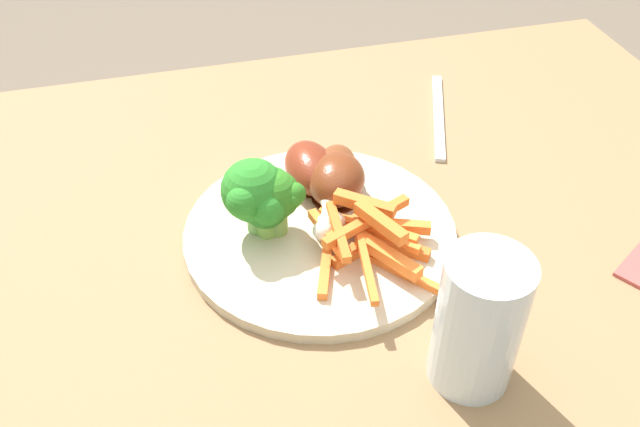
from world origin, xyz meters
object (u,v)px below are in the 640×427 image
(broccoli_floret_back, at_px, (257,193))
(fork, at_px, (438,116))
(chicken_drumstick_extra, at_px, (335,175))
(carrot_fries_pile, at_px, (369,237))
(chicken_drumstick_far, at_px, (312,171))
(broccoli_floret_middle, at_px, (275,196))
(chicken_drumstick_near, at_px, (336,182))
(broccoli_floret_front, at_px, (264,206))
(water_glass, at_px, (479,322))
(dining_table, at_px, (311,321))
(dinner_plate, at_px, (320,233))

(broccoli_floret_back, distance_m, fork, 0.31)
(broccoli_floret_back, relative_size, chicken_drumstick_extra, 0.62)
(carrot_fries_pile, bearing_deg, chicken_drumstick_far, 104.55)
(broccoli_floret_middle, distance_m, chicken_drumstick_near, 0.08)
(broccoli_floret_front, distance_m, chicken_drumstick_far, 0.09)
(broccoli_floret_back, height_order, fork, broccoli_floret_back)
(broccoli_floret_back, relative_size, water_glass, 0.65)
(broccoli_floret_middle, relative_size, broccoli_floret_back, 0.87)
(dining_table, bearing_deg, carrot_fries_pile, -27.99)
(carrot_fries_pile, bearing_deg, chicken_drumstick_extra, 93.90)
(dining_table, bearing_deg, fork, 41.82)
(carrot_fries_pile, distance_m, fork, 0.27)
(chicken_drumstick_far, xyz_separation_m, fork, (0.19, 0.11, -0.03))
(broccoli_floret_front, xyz_separation_m, fork, (0.25, 0.17, -0.05))
(broccoli_floret_back, height_order, chicken_drumstick_near, broccoli_floret_back)
(chicken_drumstick_far, bearing_deg, dinner_plate, -97.33)
(water_glass, bearing_deg, chicken_drumstick_far, 104.91)
(broccoli_floret_front, bearing_deg, carrot_fries_pile, -28.66)
(dinner_plate, distance_m, chicken_drumstick_near, 0.06)
(fork, relative_size, water_glass, 1.52)
(carrot_fries_pile, bearing_deg, dining_table, 152.01)
(broccoli_floret_back, height_order, water_glass, water_glass)
(dining_table, xyz_separation_m, fork, (0.21, 0.19, 0.11))
(broccoli_floret_front, height_order, chicken_drumstick_far, broccoli_floret_front)
(broccoli_floret_back, height_order, chicken_drumstick_extra, broccoli_floret_back)
(broccoli_floret_front, relative_size, chicken_drumstick_far, 0.44)
(dining_table, bearing_deg, dinner_plate, 46.53)
(chicken_drumstick_near, bearing_deg, broccoli_floret_front, -158.17)
(dining_table, height_order, chicken_drumstick_extra, chicken_drumstick_extra)
(chicken_drumstick_near, height_order, fork, chicken_drumstick_near)
(broccoli_floret_front, xyz_separation_m, chicken_drumstick_extra, (0.08, 0.05, -0.02))
(broccoli_floret_middle, distance_m, broccoli_floret_back, 0.02)
(chicken_drumstick_near, bearing_deg, water_glass, -77.73)
(chicken_drumstick_extra, height_order, water_glass, water_glass)
(dinner_plate, xyz_separation_m, broccoli_floret_middle, (-0.04, 0.01, 0.05))
(broccoli_floret_back, bearing_deg, chicken_drumstick_extra, 25.47)
(dinner_plate, height_order, chicken_drumstick_extra, chicken_drumstick_extra)
(carrot_fries_pile, xyz_separation_m, chicken_drumstick_far, (-0.03, 0.11, 0.00))
(dinner_plate, height_order, chicken_drumstick_far, chicken_drumstick_far)
(fork, xyz_separation_m, water_glass, (-0.12, -0.36, 0.06))
(chicken_drumstick_near, bearing_deg, chicken_drumstick_far, 123.78)
(dining_table, distance_m, chicken_drumstick_near, 0.16)
(dinner_plate, height_order, broccoli_floret_middle, broccoli_floret_middle)
(dining_table, xyz_separation_m, water_glass, (0.09, -0.17, 0.17))
(broccoli_floret_back, bearing_deg, chicken_drumstick_far, 39.13)
(dining_table, bearing_deg, chicken_drumstick_near, 52.59)
(carrot_fries_pile, bearing_deg, water_glass, -74.81)
(broccoli_floret_front, xyz_separation_m, water_glass, (0.13, -0.20, 0.01))
(water_glass, bearing_deg, fork, 71.42)
(carrot_fries_pile, distance_m, chicken_drumstick_far, 0.11)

